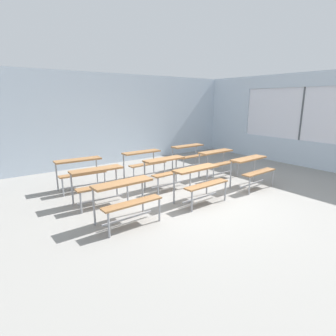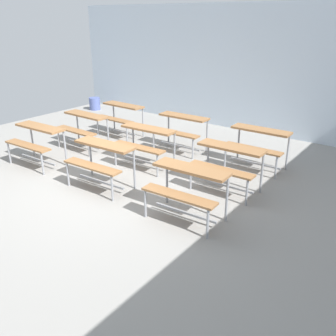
{
  "view_description": "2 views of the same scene",
  "coord_description": "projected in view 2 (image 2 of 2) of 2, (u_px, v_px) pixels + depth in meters",
  "views": [
    {
      "loc": [
        -3.8,
        -4.12,
        2.15
      ],
      "look_at": [
        -0.02,
        1.03,
        0.53
      ],
      "focal_mm": 28.88,
      "sensor_mm": 36.0,
      "label": 1
    },
    {
      "loc": [
        4.25,
        -3.97,
        2.67
      ],
      "look_at": [
        0.95,
        0.51,
        0.38
      ],
      "focal_mm": 39.25,
      "sensor_mm": 36.0,
      "label": 2
    }
  ],
  "objects": [
    {
      "name": "desk_bench_r2c1",
      "position": [
        181.0,
        125.0,
        7.74
      ],
      "size": [
        1.1,
        0.6,
        0.74
      ],
      "rotation": [
        0.0,
        0.0,
        0.01
      ],
      "color": "olive",
      "rests_on": "ground"
    },
    {
      "name": "desk_bench_r2c0",
      "position": [
        120.0,
        112.0,
        8.75
      ],
      "size": [
        1.12,
        0.63,
        0.74
      ],
      "rotation": [
        0.0,
        0.0,
        -0.04
      ],
      "color": "olive",
      "rests_on": "ground"
    },
    {
      "name": "desk_bench_r1c2",
      "position": [
        228.0,
        158.0,
        5.9
      ],
      "size": [
        1.11,
        0.6,
        0.74
      ],
      "rotation": [
        0.0,
        0.0,
        0.01
      ],
      "color": "olive",
      "rests_on": "ground"
    },
    {
      "name": "wall_back",
      "position": [
        233.0,
        68.0,
        9.08
      ],
      "size": [
        10.0,
        0.12,
        3.0
      ],
      "primitive_type": "cube",
      "color": "silver",
      "rests_on": "ground"
    },
    {
      "name": "desk_bench_r0c2",
      "position": [
        187.0,
        182.0,
        5.05
      ],
      "size": [
        1.12,
        0.64,
        0.74
      ],
      "rotation": [
        0.0,
        0.0,
        0.04
      ],
      "color": "olive",
      "rests_on": "ground"
    },
    {
      "name": "trash_bin",
      "position": [
        95.0,
        104.0,
        11.38
      ],
      "size": [
        0.33,
        0.33,
        0.37
      ],
      "primitive_type": "cylinder",
      "color": "#51609E",
      "rests_on": "ground"
    },
    {
      "name": "ground",
      "position": [
        106.0,
        186.0,
        6.31
      ],
      "size": [
        10.0,
        9.0,
        0.05
      ],
      "primitive_type": "cube",
      "color": "gray"
    },
    {
      "name": "desk_bench_r0c1",
      "position": [
        101.0,
        155.0,
        6.03
      ],
      "size": [
        1.12,
        0.63,
        0.74
      ],
      "rotation": [
        0.0,
        0.0,
        0.04
      ],
      "color": "olive",
      "rests_on": "ground"
    },
    {
      "name": "desk_bench_r2c2",
      "position": [
        258.0,
        139.0,
        6.82
      ],
      "size": [
        1.1,
        0.6,
        0.74
      ],
      "rotation": [
        0.0,
        0.0,
        0.01
      ],
      "color": "olive",
      "rests_on": "ground"
    },
    {
      "name": "desk_bench_r1c0",
      "position": [
        83.0,
        123.0,
        7.87
      ],
      "size": [
        1.11,
        0.62,
        0.74
      ],
      "rotation": [
        0.0,
        0.0,
        -0.02
      ],
      "color": "olive",
      "rests_on": "ground"
    },
    {
      "name": "desk_bench_r0c0",
      "position": [
        36.0,
        136.0,
        6.99
      ],
      "size": [
        1.12,
        0.63,
        0.74
      ],
      "rotation": [
        0.0,
        0.0,
        0.03
      ],
      "color": "olive",
      "rests_on": "ground"
    },
    {
      "name": "desk_bench_r1c1",
      "position": [
        145.0,
        138.0,
        6.9
      ],
      "size": [
        1.12,
        0.63,
        0.74
      ],
      "rotation": [
        0.0,
        0.0,
        0.04
      ],
      "color": "olive",
      "rests_on": "ground"
    }
  ]
}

